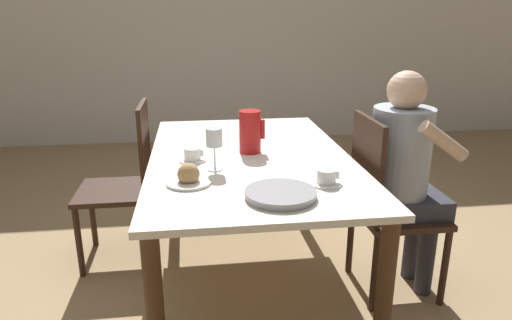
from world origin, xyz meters
TOP-DOWN VIEW (x-y plane):
  - ground_plane at (0.00, 0.00)m, footprint 20.00×20.00m
  - wall_back at (0.00, 3.08)m, footprint 10.00×0.06m
  - dining_table at (0.00, 0.00)m, footprint 1.02×1.64m
  - chair_person_side at (0.69, -0.16)m, footprint 0.42×0.42m
  - chair_opposite at (-0.69, 0.36)m, footprint 0.42×0.42m
  - person_seated at (0.78, -0.16)m, footprint 0.39×0.41m
  - red_pitcher at (0.01, 0.05)m, footprint 0.14×0.11m
  - wine_glass_water at (-0.19, -0.21)m, footprint 0.08×0.08m
  - teacup_near_person at (0.27, -0.47)m, footprint 0.14×0.14m
  - teacup_across at (-0.29, -0.07)m, footprint 0.14×0.14m
  - serving_tray at (0.05, -0.59)m, footprint 0.29×0.29m
  - bread_plate at (-0.31, -0.38)m, footprint 0.20×0.20m

SIDE VIEW (x-z plane):
  - ground_plane at x=0.00m, z-range 0.00..0.00m
  - chair_person_side at x=0.69m, z-range 0.03..0.99m
  - chair_opposite at x=-0.69m, z-range 0.03..0.99m
  - dining_table at x=0.00m, z-range 0.28..1.03m
  - person_seated at x=0.78m, z-range 0.11..1.30m
  - serving_tray at x=0.05m, z-range 0.75..0.78m
  - teacup_near_person at x=0.27m, z-range 0.74..0.81m
  - teacup_across at x=-0.29m, z-range 0.74..0.81m
  - bread_plate at x=-0.31m, z-range 0.73..0.83m
  - red_pitcher at x=0.01m, z-range 0.75..0.97m
  - wine_glass_water at x=-0.19m, z-range 0.80..1.00m
  - wall_back at x=0.00m, z-range 0.00..2.60m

